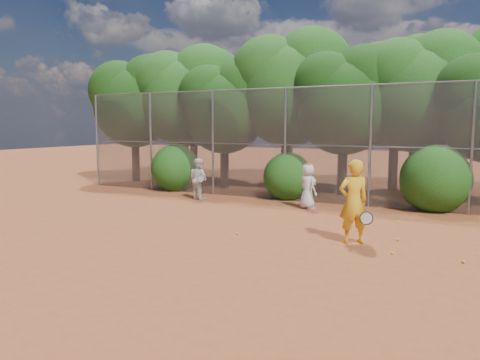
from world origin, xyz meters
The scene contains 22 objects.
ground centered at (0.00, 0.00, 0.00)m, with size 80.00×80.00×0.00m, color #954521.
fence_back centered at (-0.12, 6.00, 2.05)m, with size 20.05×0.09×4.03m.
tree_0 centered at (-9.44, 8.04, 3.93)m, with size 4.38×3.81×6.00m.
tree_1 centered at (-6.94, 8.54, 4.16)m, with size 4.64×4.03×6.35m.
tree_2 centered at (-4.45, 7.83, 3.58)m, with size 3.99×3.47×5.47m.
tree_3 centered at (-1.94, 8.84, 4.40)m, with size 4.89×4.26×6.70m.
tree_4 centered at (0.55, 8.24, 3.76)m, with size 4.19×3.64×5.73m.
tree_5 centered at (3.06, 9.04, 4.05)m, with size 4.51×3.92×6.17m.
tree_9 centered at (-7.94, 10.84, 4.34)m, with size 4.83×4.20×6.62m.
tree_10 centered at (-2.93, 11.05, 4.63)m, with size 5.15×4.48×7.06m.
tree_11 centered at (2.06, 10.64, 4.16)m, with size 4.64×4.03×6.35m.
bush_0 centered at (-6.00, 6.30, 1.00)m, with size 2.00×2.00×2.00m, color #194B12.
bush_1 centered at (-1.00, 6.30, 0.90)m, with size 1.80×1.80×1.80m, color #194B12.
bush_2 centered at (4.00, 6.30, 1.10)m, with size 2.20×2.20×2.20m, color #194B12.
player_yellow centered at (2.71, 0.98, 0.97)m, with size 0.93×0.80×1.94m.
player_teen centered at (0.33, 4.71, 0.74)m, with size 0.85×0.80×1.49m.
player_white centered at (-3.87, 4.74, 0.75)m, with size 0.89×0.76×1.49m.
ball_0 centered at (3.70, 0.39, 0.03)m, with size 0.07×0.07×0.07m, color #B7D126.
ball_1 centered at (3.62, 1.65, 0.03)m, with size 0.07×0.07×0.07m, color #B7D126.
ball_2 centered at (5.06, 0.40, 0.03)m, with size 0.07×0.07×0.07m, color #B7D126.
ball_3 centered at (-0.03, 0.47, 0.03)m, with size 0.07×0.07×0.07m, color #B7D126.
ball_4 centered at (3.32, 3.82, 0.03)m, with size 0.07×0.07×0.07m, color #B7D126.
Camera 1 is at (5.27, -9.59, 2.73)m, focal length 35.00 mm.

